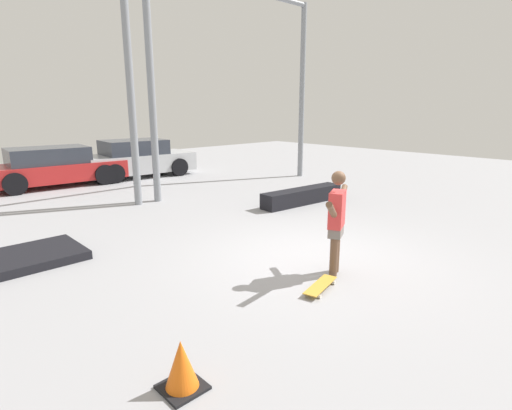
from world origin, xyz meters
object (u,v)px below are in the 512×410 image
skateboarder (337,218)px  parked_car_red (54,167)px  skateboard (320,285)px  parked_car_silver (138,159)px  grind_box (302,196)px  traffic_cone (181,366)px

skateboarder → parked_car_red: bearing=68.6°
skateboarder → skateboard: size_ratio=2.05×
skateboarder → parked_car_silver: bearing=52.9°
grind_box → parked_car_red: parked_car_red is taller
parked_car_red → traffic_cone: bearing=-97.9°
grind_box → parked_car_red: 8.60m
grind_box → parked_car_silver: bearing=98.9°
parked_car_red → parked_car_silver: (3.02, -0.17, 0.04)m
skateboarder → grind_box: bearing=20.6°
parked_car_red → skateboard: bearing=-84.9°
grind_box → traffic_cone: 7.86m
grind_box → parked_car_silver: parked_car_silver is taller
skateboard → grind_box: 5.46m
parked_car_red → traffic_cone: parked_car_red is taller
skateboard → parked_car_red: (-0.17, 11.23, 0.59)m
parked_car_red → traffic_cone: (-2.52, -11.64, -0.40)m
skateboarder → traffic_cone: size_ratio=3.26×
grind_box → traffic_cone: (-6.68, -4.13, 0.04)m
parked_car_red → parked_car_silver: parked_car_silver is taller
skateboard → parked_car_red: 11.24m
parked_car_red → parked_car_silver: size_ratio=1.07×
parked_car_silver → traffic_cone: (-5.53, -11.47, -0.44)m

